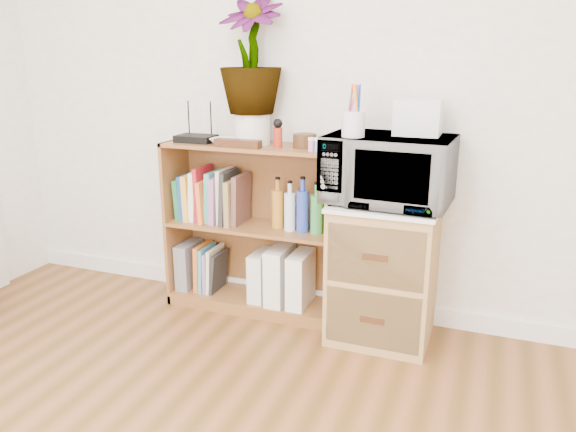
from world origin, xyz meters
The scene contains 21 objects.
skirting_board centered at (0.00, 2.24, 0.05)m, with size 4.00×0.02×0.10m, color white.
bookshelf centered at (-0.35, 2.10, 0.47)m, with size 1.00×0.30×0.95m, color brown.
wicker_unit centered at (0.40, 2.02, 0.35)m, with size 0.50×0.45×0.70m, color #9E7542.
microwave centered at (0.40, 2.02, 0.88)m, with size 0.59×0.40×0.33m, color silver.
pen_cup centered at (0.25, 1.92, 1.11)m, with size 0.11×0.11×0.12m, color silver.
small_appliance centered at (0.52, 2.09, 1.13)m, with size 0.21×0.18×0.17m, color silver.
router centered at (-0.68, 2.08, 0.97)m, with size 0.21×0.14×0.04m, color black.
white_bowl centered at (-0.51, 2.07, 0.97)m, with size 0.13×0.13×0.03m, color silver.
plant_pot centered at (-0.36, 2.12, 1.03)m, with size 0.19×0.19×0.16m, color silver.
potted_plant centered at (-0.36, 2.12, 1.41)m, with size 0.33×0.33×0.59m, color #3F7930.
trinket_box centered at (-0.39, 2.00, 0.97)m, with size 0.25×0.06×0.04m, color #341B0E.
kokeshi_doll centered at (-0.19, 2.06, 1.00)m, with size 0.05×0.05×0.10m, color #9D2613.
wooden_bowl centered at (-0.06, 2.11, 0.99)m, with size 0.12×0.12×0.07m, color #38230F.
paint_jars centered at (0.04, 2.01, 0.98)m, with size 0.10×0.04×0.05m, color #CA7078.
file_box centered at (-0.78, 2.10, 0.21)m, with size 0.08×0.22×0.27m, color slate.
magazine_holder_left centered at (-0.30, 2.09, 0.21)m, with size 0.09×0.22×0.28m, color silver.
magazine_holder_mid centered at (-0.19, 2.09, 0.23)m, with size 0.10×0.25×0.32m, color white.
magazine_holder_right centered at (-0.07, 2.09, 0.22)m, with size 0.10×0.24×0.30m, color white.
cookbooks centered at (-0.61, 2.10, 0.64)m, with size 0.41×0.20×0.31m.
liquor_bottles centered at (0.00, 2.10, 0.64)m, with size 0.46×0.07×0.29m.
lower_books centered at (-0.64, 2.10, 0.20)m, with size 0.15×0.19×0.28m.
Camera 1 is at (0.89, -0.63, 1.43)m, focal length 35.00 mm.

